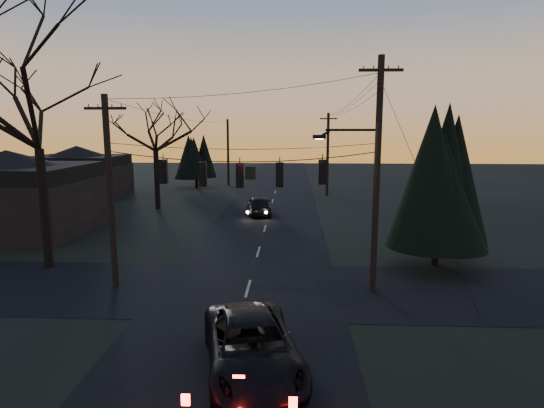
{
  "coord_description": "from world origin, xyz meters",
  "views": [
    {
      "loc": [
        1.98,
        -9.24,
        7.16
      ],
      "look_at": [
        1.08,
        9.83,
        3.88
      ],
      "focal_mm": 30.0,
      "sensor_mm": 36.0,
      "label": 1
    }
  ],
  "objects_px": {
    "utility_pole_right": "(372,291)",
    "bare_tree_left": "(35,99)",
    "utility_pole_left": "(116,287)",
    "utility_pole_far_l": "(229,185)",
    "sedan_oncoming_a": "(259,205)",
    "suv_near": "(252,347)",
    "utility_pole_far_r": "(327,195)",
    "evergreen_right": "(440,184)"
  },
  "relations": [
    {
      "from": "utility_pole_right",
      "to": "utility_pole_far_l",
      "type": "distance_m",
      "value": 37.79
    },
    {
      "from": "suv_near",
      "to": "bare_tree_left",
      "type": "bearing_deg",
      "value": 126.98
    },
    {
      "from": "evergreen_right",
      "to": "suv_near",
      "type": "height_order",
      "value": "evergreen_right"
    },
    {
      "from": "utility_pole_right",
      "to": "utility_pole_left",
      "type": "relative_size",
      "value": 1.18
    },
    {
      "from": "utility_pole_far_r",
      "to": "suv_near",
      "type": "xyz_separation_m",
      "value": [
        -4.7,
        -34.9,
        0.78
      ]
    },
    {
      "from": "utility_pole_far_r",
      "to": "utility_pole_far_l",
      "type": "bearing_deg",
      "value": 145.18
    },
    {
      "from": "utility_pole_left",
      "to": "evergreen_right",
      "type": "relative_size",
      "value": 1.17
    },
    {
      "from": "utility_pole_left",
      "to": "suv_near",
      "type": "xyz_separation_m",
      "value": [
        6.8,
        -6.9,
        0.78
      ]
    },
    {
      "from": "sedan_oncoming_a",
      "to": "utility_pole_far_l",
      "type": "bearing_deg",
      "value": -81.79
    },
    {
      "from": "bare_tree_left",
      "to": "utility_pole_right",
      "type": "bearing_deg",
      "value": -9.62
    },
    {
      "from": "utility_pole_right",
      "to": "utility_pole_far_r",
      "type": "distance_m",
      "value": 28.0
    },
    {
      "from": "utility_pole_right",
      "to": "sedan_oncoming_a",
      "type": "distance_m",
      "value": 18.38
    },
    {
      "from": "utility_pole_right",
      "to": "bare_tree_left",
      "type": "distance_m",
      "value": 18.37
    },
    {
      "from": "utility_pole_right",
      "to": "utility_pole_far_r",
      "type": "height_order",
      "value": "utility_pole_right"
    },
    {
      "from": "utility_pole_far_r",
      "to": "utility_pole_far_l",
      "type": "relative_size",
      "value": 1.06
    },
    {
      "from": "utility_pole_left",
      "to": "sedan_oncoming_a",
      "type": "distance_m",
      "value": 18.03
    },
    {
      "from": "utility_pole_left",
      "to": "sedan_oncoming_a",
      "type": "relative_size",
      "value": 1.85
    },
    {
      "from": "bare_tree_left",
      "to": "sedan_oncoming_a",
      "type": "bearing_deg",
      "value": 56.06
    },
    {
      "from": "utility_pole_far_l",
      "to": "utility_pole_left",
      "type": "bearing_deg",
      "value": -90.0
    },
    {
      "from": "utility_pole_far_r",
      "to": "bare_tree_left",
      "type": "height_order",
      "value": "bare_tree_left"
    },
    {
      "from": "utility_pole_right",
      "to": "bare_tree_left",
      "type": "xyz_separation_m",
      "value": [
        -16.07,
        2.72,
        8.47
      ]
    },
    {
      "from": "evergreen_right",
      "to": "utility_pole_left",
      "type": "bearing_deg",
      "value": -165.28
    },
    {
      "from": "bare_tree_left",
      "to": "sedan_oncoming_a",
      "type": "xyz_separation_m",
      "value": [
        9.77,
        14.52,
        -7.69
      ]
    },
    {
      "from": "sedan_oncoming_a",
      "to": "suv_near",
      "type": "bearing_deg",
      "value": 86.5
    },
    {
      "from": "utility_pole_left",
      "to": "utility_pole_far_l",
      "type": "xyz_separation_m",
      "value": [
        0.0,
        36.0,
        0.0
      ]
    },
    {
      "from": "utility_pole_right",
      "to": "utility_pole_left",
      "type": "xyz_separation_m",
      "value": [
        -11.5,
        0.0,
        0.0
      ]
    },
    {
      "from": "utility_pole_far_r",
      "to": "utility_pole_far_l",
      "type": "height_order",
      "value": "utility_pole_far_r"
    },
    {
      "from": "utility_pole_left",
      "to": "bare_tree_left",
      "type": "xyz_separation_m",
      "value": [
        -4.57,
        2.72,
        8.47
      ]
    },
    {
      "from": "utility_pole_right",
      "to": "evergreen_right",
      "type": "relative_size",
      "value": 1.37
    },
    {
      "from": "utility_pole_right",
      "to": "evergreen_right",
      "type": "xyz_separation_m",
      "value": [
        3.92,
        4.05,
        4.24
      ]
    },
    {
      "from": "utility_pole_far_r",
      "to": "suv_near",
      "type": "relative_size",
      "value": 1.51
    },
    {
      "from": "suv_near",
      "to": "utility_pole_left",
      "type": "bearing_deg",
      "value": 121.8
    },
    {
      "from": "suv_near",
      "to": "sedan_oncoming_a",
      "type": "xyz_separation_m",
      "value": [
        -1.6,
        24.15,
        0.0
      ]
    },
    {
      "from": "utility_pole_far_l",
      "to": "bare_tree_left",
      "type": "height_order",
      "value": "bare_tree_left"
    },
    {
      "from": "utility_pole_left",
      "to": "suv_near",
      "type": "bearing_deg",
      "value": -45.42
    },
    {
      "from": "utility_pole_left",
      "to": "utility_pole_far_r",
      "type": "relative_size",
      "value": 1.0
    },
    {
      "from": "utility_pole_far_l",
      "to": "evergreen_right",
      "type": "relative_size",
      "value": 1.1
    },
    {
      "from": "bare_tree_left",
      "to": "suv_near",
      "type": "height_order",
      "value": "bare_tree_left"
    },
    {
      "from": "evergreen_right",
      "to": "utility_pole_far_l",
      "type": "bearing_deg",
      "value": 115.77
    },
    {
      "from": "suv_near",
      "to": "sedan_oncoming_a",
      "type": "bearing_deg",
      "value": 81.01
    },
    {
      "from": "utility_pole_left",
      "to": "sedan_oncoming_a",
      "type": "height_order",
      "value": "utility_pole_left"
    },
    {
      "from": "suv_near",
      "to": "sedan_oncoming_a",
      "type": "distance_m",
      "value": 24.2
    }
  ]
}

